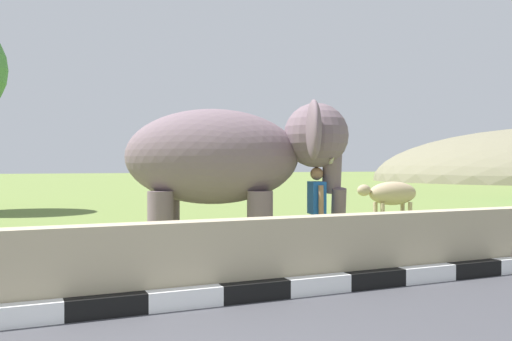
{
  "coord_description": "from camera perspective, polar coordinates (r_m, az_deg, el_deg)",
  "views": [
    {
      "loc": [
        -0.77,
        -2.73,
        1.7
      ],
      "look_at": [
        2.97,
        5.89,
        1.6
      ],
      "focal_mm": 38.15,
      "sensor_mm": 36.0,
      "label": 1
    }
  ],
  "objects": [
    {
      "name": "striped_curb",
      "position": [
        6.4,
        -19.53,
        -13.72
      ],
      "size": [
        16.2,
        0.2,
        0.24
      ],
      "color": "white",
      "rests_on": "ground_plane"
    },
    {
      "name": "barrier_parapet",
      "position": [
        7.15,
        -0.33,
        -9.05
      ],
      "size": [
        28.0,
        0.36,
        1.0
      ],
      "primitive_type": "cube",
      "color": "tan",
      "rests_on": "ground_plane"
    },
    {
      "name": "elephant",
      "position": [
        9.73,
        -2.49,
        1.26
      ],
      "size": [
        4.05,
        3.16,
        2.81
      ],
      "color": "slate",
      "rests_on": "ground_plane"
    },
    {
      "name": "person_handler",
      "position": [
        9.79,
        6.38,
        -3.93
      ],
      "size": [
        0.32,
        0.63,
        1.66
      ],
      "color": "navy",
      "rests_on": "ground_plane"
    },
    {
      "name": "cow_near",
      "position": [
        15.72,
        14.01,
        -2.44
      ],
      "size": [
        1.9,
        0.69,
        1.23
      ],
      "color": "tan",
      "rests_on": "ground_plane"
    }
  ]
}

